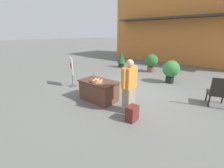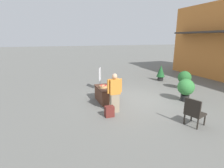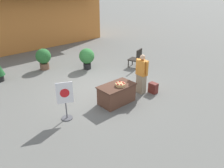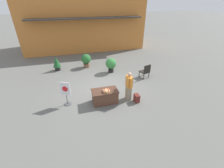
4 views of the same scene
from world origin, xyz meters
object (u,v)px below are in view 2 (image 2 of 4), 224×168
person_visitor (115,93)px  patio_chair (194,111)px  display_table (106,94)px  potted_plant_far_right (186,88)px  backpack (109,111)px  potted_plant_near_left (161,72)px  apple_basket (103,86)px  poster_board (100,78)px  potted_plant_near_right (184,79)px

person_visitor → patio_chair: size_ratio=1.62×
display_table → person_visitor: person_visitor is taller
display_table → potted_plant_far_right: potted_plant_far_right is taller
backpack → potted_plant_near_left: 6.81m
person_visitor → patio_chair: person_visitor is taller
apple_basket → backpack: bearing=-10.0°
poster_board → patio_chair: poster_board is taller
patio_chair → potted_plant_far_right: 2.55m
potted_plant_near_right → potted_plant_far_right: potted_plant_far_right is taller
potted_plant_near_left → poster_board: bearing=-81.8°
potted_plant_near_left → potted_plant_near_right: 2.21m
apple_basket → backpack: apple_basket is taller
poster_board → patio_chair: size_ratio=1.32×
poster_board → potted_plant_near_left: bearing=-146.0°
patio_chair → apple_basket: bearing=107.1°
person_visitor → potted_plant_near_left: (-3.86, 5.00, -0.19)m
display_table → patio_chair: patio_chair is taller
backpack → poster_board: size_ratio=0.33×
display_table → apple_basket: (0.06, -0.13, 0.41)m
person_visitor → potted_plant_far_right: bearing=-87.4°
display_table → poster_board: 1.97m
apple_basket → backpack: size_ratio=0.85×
poster_board → potted_plant_near_left: (-0.66, 4.63, -0.07)m
poster_board → apple_basket: bearing=103.2°
backpack → potted_plant_near_left: size_ratio=0.38×
person_visitor → potted_plant_near_left: size_ratio=1.45×
poster_board → potted_plant_near_left: 4.67m
potted_plant_near_left → potted_plant_far_right: bearing=-19.8°
backpack → patio_chair: bearing=55.3°
potted_plant_near_left → potted_plant_far_right: size_ratio=1.02×
potted_plant_near_left → potted_plant_far_right: (3.85, -1.38, 0.02)m
backpack → potted_plant_far_right: size_ratio=0.39×
apple_basket → potted_plant_near_right: 5.13m
poster_board → potted_plant_near_left: poster_board is taller
display_table → patio_chair: 3.88m
display_table → poster_board: size_ratio=1.04×
display_table → potted_plant_near_right: size_ratio=1.26×
display_table → potted_plant_near_left: 5.58m
display_table → backpack: size_ratio=3.20×
person_visitor → poster_board: (-3.20, 0.37, -0.12)m
display_table → person_visitor: (1.28, -0.06, 0.45)m
display_table → potted_plant_near_left: bearing=117.6°
backpack → potted_plant_near_right: 5.76m
person_visitor → backpack: size_ratio=3.77×
apple_basket → potted_plant_near_right: size_ratio=0.33×
apple_basket → potted_plant_near_right: potted_plant_near_right is taller
poster_board → potted_plant_far_right: poster_board is taller
backpack → potted_plant_far_right: bearing=95.1°
person_visitor → poster_board: size_ratio=1.23×
patio_chair → potted_plant_near_right: 4.72m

